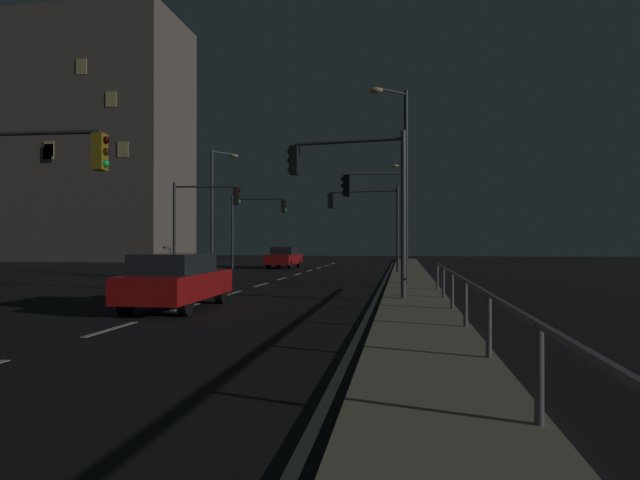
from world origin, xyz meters
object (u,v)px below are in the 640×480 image
object	(u,v)px
traffic_light_far_right	(256,217)
traffic_light_far_center	(11,178)
traffic_light_mid_left	(351,182)
building_distant	(77,142)
traffic_light_far_left	(376,203)
street_lamp_mid_block	(401,169)
street_lamp_median	(404,205)
street_lamp_across_street	(216,199)
car_oncoming	(284,257)
car	(177,280)
traffic_light_mid_right	(366,212)
traffic_light_near_left	(203,210)

from	to	relation	value
traffic_light_far_right	traffic_light_far_center	world-z (taller)	traffic_light_far_right
traffic_light_mid_left	building_distant	world-z (taller)	building_distant
traffic_light_far_left	street_lamp_mid_block	bearing A→B (deg)	-46.83
traffic_light_far_right	street_lamp_median	size ratio (longest dim) A/B	0.65
traffic_light_far_center	street_lamp_across_street	xyz separation A→B (m)	(-1.88, 20.15, 1.15)
traffic_light_mid_left	traffic_light_far_center	xyz separation A→B (m)	(-8.50, -4.49, -0.26)
car_oncoming	street_lamp_mid_block	bearing A→B (deg)	-61.42
car	street_lamp_mid_block	size ratio (longest dim) A/B	0.55
traffic_light_mid_right	street_lamp_mid_block	world-z (taller)	street_lamp_mid_block
car	street_lamp_mid_block	distance (m)	10.97
car	traffic_light_far_right	size ratio (longest dim) A/B	0.84
car_oncoming	traffic_light_far_center	xyz separation A→B (m)	(-1.44, -25.54, 2.76)
traffic_light_near_left	car	bearing A→B (deg)	-71.20
car_oncoming	traffic_light_far_right	size ratio (longest dim) A/B	0.84
traffic_light_mid_left	car_oncoming	bearing A→B (deg)	108.54
car	traffic_light_near_left	world-z (taller)	traffic_light_near_left
car	car_oncoming	distance (m)	24.04
car_oncoming	street_lamp_mid_block	xyz separation A→B (m)	(8.65, -15.89, 4.14)
car_oncoming	building_distant	distance (m)	31.65
traffic_light_far_center	building_distant	world-z (taller)	building_distant
car	traffic_light_far_center	bearing A→B (deg)	-157.22
traffic_light_mid_left	street_lamp_median	xyz separation A→B (m)	(1.73, 26.13, 1.11)
traffic_light_far_center	building_distant	distance (m)	46.97
traffic_light_near_left	traffic_light_far_center	bearing A→B (deg)	-87.57
street_lamp_across_street	traffic_light_mid_left	bearing A→B (deg)	-56.45
car_oncoming	street_lamp_median	world-z (taller)	street_lamp_median
traffic_light_mid_right	traffic_light_far_center	xyz separation A→B (m)	(-7.96, -19.05, -0.18)
traffic_light_mid_left	street_lamp_across_street	xyz separation A→B (m)	(-10.38, 15.66, 0.89)
street_lamp_mid_block	traffic_light_mid_left	bearing A→B (deg)	-107.14
building_distant	street_lamp_mid_block	bearing A→B (deg)	-40.12
car	traffic_light_near_left	size ratio (longest dim) A/B	0.85
traffic_light_near_left	traffic_light_far_left	distance (m)	10.45
traffic_light_far_right	traffic_light_near_left	xyz separation A→B (m)	(-0.34, -9.15, -0.08)
car	traffic_light_far_left	size ratio (longest dim) A/B	0.88
street_lamp_across_street	building_distant	world-z (taller)	building_distant
street_lamp_mid_block	traffic_light_far_right	bearing A→B (deg)	125.88
car	traffic_light_near_left	xyz separation A→B (m)	(-4.50, 13.23, 2.84)
traffic_light_far_left	traffic_light_far_center	xyz separation A→B (m)	(-9.00, -10.82, -0.06)
car	street_lamp_median	size ratio (longest dim) A/B	0.55
car	street_lamp_across_street	world-z (taller)	street_lamp_across_street
traffic_light_far_left	street_lamp_mid_block	distance (m)	2.07
traffic_light_far_left	street_lamp_across_street	distance (m)	14.37
traffic_light_far_center	traffic_light_near_left	bearing A→B (deg)	92.43
traffic_light_mid_left	street_lamp_across_street	bearing A→B (deg)	123.55
car_oncoming	traffic_light_mid_left	bearing A→B (deg)	-71.46
street_lamp_across_street	traffic_light_near_left	bearing A→B (deg)	-76.70
car_oncoming	street_lamp_median	size ratio (longest dim) A/B	0.55
traffic_light_mid_left	street_lamp_mid_block	distance (m)	5.52
street_lamp_mid_block	street_lamp_across_street	world-z (taller)	street_lamp_mid_block
traffic_light_mid_right	street_lamp_median	xyz separation A→B (m)	(2.28, 11.57, 1.19)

